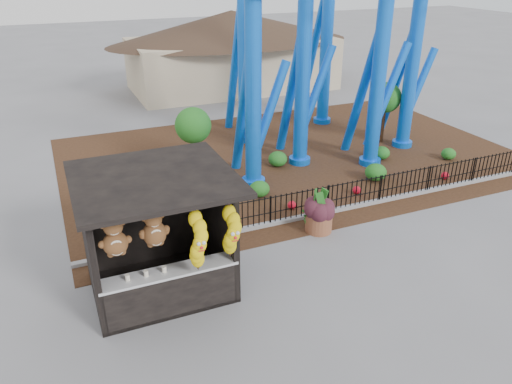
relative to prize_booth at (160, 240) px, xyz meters
name	(u,v)px	position (x,y,z in m)	size (l,w,h in m)	color
ground	(291,286)	(3.00, -0.88, -1.56)	(120.00, 120.00, 0.00)	slate
mulch_bed	(290,156)	(7.00, 7.12, -1.55)	(18.00, 12.00, 0.02)	#331E11
curb	(359,205)	(7.00, 2.12, -1.50)	(18.00, 0.18, 0.12)	gray
prize_booth	(160,240)	(0.00, 0.00, 0.00)	(3.50, 3.40, 3.12)	black
picket_fence	(383,189)	(7.90, 2.12, -1.06)	(12.20, 0.06, 1.00)	black
terracotta_planter	(319,222)	(5.00, 1.28, -1.25)	(0.80, 0.80, 0.62)	brown
planter_foliage	(320,203)	(5.00, 1.28, -0.62)	(0.70, 0.70, 0.64)	#381620
potted_plant	(313,217)	(4.88, 1.43, -1.14)	(0.76, 0.66, 0.84)	#274F17
landscaping	(343,167)	(7.97, 4.66, -1.27)	(9.02, 4.09, 0.63)	#1E5D1B
pavilion	(232,37)	(9.00, 19.12, 1.51)	(15.00, 15.00, 4.80)	#BFAD8C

